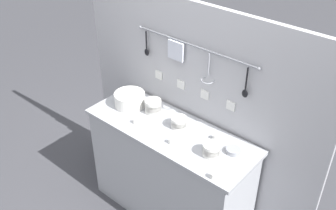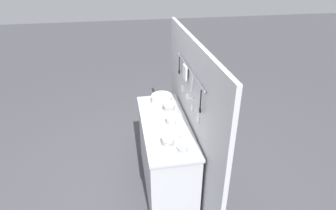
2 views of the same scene
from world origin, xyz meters
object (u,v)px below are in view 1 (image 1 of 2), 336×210
Objects in this scene: cup_edge_far at (213,176)px; cup_front_left at (215,137)px; plate_stack at (130,99)px; bowl_stack_wide_centre at (179,122)px; cup_back_right at (171,141)px; bowl_stack_short_front at (153,106)px; bowl_stack_back_corner at (211,150)px; cup_mid_row at (135,121)px; steel_mixing_bowl at (233,150)px.

cup_edge_far is 1.00× the size of cup_front_left.
cup_edge_far is at bearing -14.06° from plate_stack.
bowl_stack_wide_centre is at bearing -168.78° from cup_front_left.
cup_back_right is (0.08, -0.19, -0.02)m from bowl_stack_wide_centre.
bowl_stack_wide_centre is 3.03× the size of cup_edge_far.
bowl_stack_short_front is 3.33× the size of cup_front_left.
cup_front_left is at bearing 115.83° from bowl_stack_back_corner.
plate_stack is 0.26m from cup_mid_row.
bowl_stack_back_corner reaches higher than steel_mixing_bowl.
steel_mixing_bowl is 2.55× the size of cup_front_left.
plate_stack reaches higher than steel_mixing_bowl.
cup_edge_far is 0.80m from cup_mid_row.
bowl_stack_back_corner is 0.18m from cup_front_left.
plate_stack is at bearing -176.50° from bowl_stack_wide_centre.
bowl_stack_wide_centre reaches higher than cup_front_left.
cup_edge_far is at bearing -82.64° from steel_mixing_bowl.
steel_mixing_bowl is (0.10, 0.12, -0.03)m from bowl_stack_back_corner.
cup_edge_far is at bearing -28.90° from bowl_stack_wide_centre.
bowl_stack_short_front is (-0.65, 0.13, 0.01)m from bowl_stack_back_corner.
plate_stack is 6.31× the size of cup_edge_far.
cup_edge_far is 0.44m from cup_back_right.
plate_stack is at bearing 144.00° from cup_mid_row.
plate_stack is 0.59m from cup_back_right.
cup_mid_row is 1.00× the size of cup_front_left.
cup_front_left is at bearing 11.22° from bowl_stack_wide_centre.
plate_stack is at bearing 165.94° from cup_edge_far.
steel_mixing_bowl is at bearing -0.43° from bowl_stack_short_front.
plate_stack is at bearing -173.59° from cup_front_left.
cup_front_left is (0.78, 0.09, -0.04)m from plate_stack.
cup_mid_row is at bearing -90.66° from bowl_stack_short_front.
bowl_stack_back_corner is 3.08× the size of cup_back_right.
plate_stack is (-0.49, -0.03, 0.01)m from bowl_stack_wide_centre.
bowl_stack_wide_centre is at bearing -177.96° from steel_mixing_bowl.
cup_back_right is at bearing 167.70° from cup_edge_far.
steel_mixing_bowl is 2.55× the size of cup_edge_far.
cup_mid_row is (-0.75, -0.20, 0.00)m from steel_mixing_bowl.
bowl_stack_wide_centre is 0.58m from cup_edge_far.
cup_back_right is at bearing -152.68° from steel_mixing_bowl.
bowl_stack_short_front is at bearing 149.84° from cup_back_right.
plate_stack reaches higher than bowl_stack_short_front.
cup_back_right is at bearing -67.66° from bowl_stack_wide_centre.
bowl_stack_wide_centre is 0.47m from steel_mixing_bowl.
plate_stack is at bearing -177.21° from steel_mixing_bowl.
bowl_stack_short_front is 3.33× the size of cup_edge_far.
steel_mixing_bowl is at bearing 50.29° from bowl_stack_back_corner.
cup_back_right is at bearing -15.38° from plate_stack.
cup_edge_far is (0.14, -0.18, -0.03)m from bowl_stack_back_corner.
bowl_stack_back_corner is at bearing 15.76° from cup_back_right.
bowl_stack_short_front is 0.21m from cup_mid_row.
cup_edge_far is at bearing -12.30° from cup_back_right.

